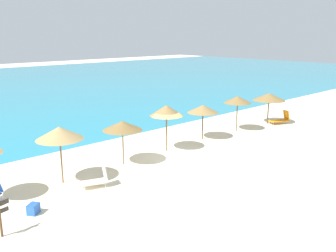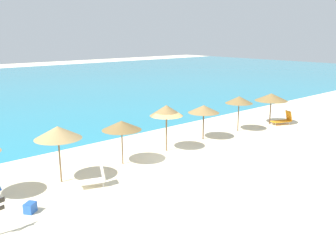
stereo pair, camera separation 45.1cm
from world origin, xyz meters
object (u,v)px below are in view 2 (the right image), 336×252
Objects in this scene: beach_umbrella_6 at (271,97)px; lounge_chair_2 at (95,179)px; beach_umbrella_2 at (122,125)px; beach_umbrella_5 at (239,100)px; lounge_chair_1 at (283,120)px; beach_umbrella_4 at (204,109)px; cooler_box at (30,208)px; beach_umbrella_1 at (58,133)px; beach_umbrella_3 at (166,111)px.

beach_umbrella_6 reaches higher than lounge_chair_2.
beach_umbrella_6 is at bearing -0.40° from beach_umbrella_2.
beach_umbrella_5 reaches higher than lounge_chair_2.
lounge_chair_2 is (-18.35, -0.91, 0.00)m from lounge_chair_1.
beach_umbrella_4 reaches higher than cooler_box.
cooler_box is at bearing -159.45° from beach_umbrella_2.
beach_umbrella_1 is at bearing -177.73° from beach_umbrella_2.
beach_umbrella_4 is 8.51m from lounge_chair_1.
beach_umbrella_6 reaches higher than lounge_chair_1.
beach_umbrella_5 reaches higher than cooler_box.
beach_umbrella_4 is at bearing 102.86° from lounge_chair_1.
beach_umbrella_1 is at bearing 110.00° from lounge_chair_1.
lounge_chair_2 is at bearing -167.43° from beach_umbrella_4.
lounge_chair_2 is at bearing 9.43° from cooler_box.
beach_umbrella_3 is at bearing 106.98° from lounge_chair_1.
lounge_chair_1 is (19.33, -0.75, -2.18)m from beach_umbrella_1.
beach_umbrella_3 reaches higher than beach_umbrella_6.
beach_umbrella_6 is at bearing 0.16° from beach_umbrella_1.
beach_umbrella_3 is 1.21× the size of beach_umbrella_4.
cooler_box is (-2.49, -2.23, -2.37)m from beach_umbrella_1.
beach_umbrella_3 is at bearing 3.06° from beach_umbrella_2.
beach_umbrella_5 is 17.59m from cooler_box.
beach_umbrella_5 is (7.35, 0.02, -0.18)m from beach_umbrella_3.
beach_umbrella_1 is at bearing -179.84° from beach_umbrella_6.
beach_umbrella_5 is at bearing 175.32° from beach_umbrella_6.
beach_umbrella_2 is 7.10m from cooler_box.
beach_umbrella_3 is 1.64× the size of lounge_chair_1.
beach_umbrella_5 reaches higher than beach_umbrella_4.
beach_umbrella_6 is 21.31m from cooler_box.
beach_umbrella_3 reaches higher than beach_umbrella_1.
beach_umbrella_2 is at bearing 108.87° from lounge_chair_1.
beach_umbrella_6 reaches higher than cooler_box.
beach_umbrella_1 is 19.47m from lounge_chair_1.
lounge_chair_2 is (-2.90, -1.81, -1.87)m from beach_umbrella_2.
beach_umbrella_6 is at bearing -64.65° from lounge_chair_2.
beach_umbrella_2 is at bearing -38.17° from lounge_chair_2.
beach_umbrella_3 is at bearing -175.97° from beach_umbrella_4.
lounge_chair_1 is (11.92, -1.09, -2.22)m from beach_umbrella_3.
beach_umbrella_3 is at bearing 14.58° from cooler_box.
beach_umbrella_1 is 1.10× the size of beach_umbrella_6.
cooler_box is (-13.61, -2.84, -1.97)m from beach_umbrella_4.
beach_umbrella_4 is 1.73× the size of lounge_chair_2.
lounge_chair_1 is at bearing -3.35° from beach_umbrella_2.
cooler_box is (-17.25, -2.60, -2.22)m from beach_umbrella_5.
beach_umbrella_2 is 5.24× the size of cooler_box.
beach_umbrella_5 is at bearing 1.42° from beach_umbrella_1.
cooler_box is at bearing -165.42° from beach_umbrella_3.
beach_umbrella_4 is (7.24, 0.45, -0.09)m from beach_umbrella_2.
beach_umbrella_2 is (3.88, 0.15, -0.31)m from beach_umbrella_1.
lounge_chair_1 is at bearing -47.65° from beach_umbrella_6.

